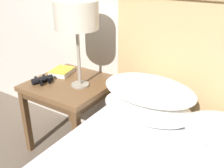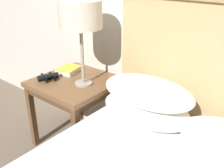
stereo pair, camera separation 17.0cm
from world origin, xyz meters
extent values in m
cube|color=brown|center=(-0.52, 0.79, 0.55)|extent=(0.58, 0.58, 0.04)
cube|color=brown|center=(-0.52, 0.79, 0.51)|extent=(0.55, 0.55, 0.05)
cube|color=brown|center=(-0.77, 0.53, 0.27)|extent=(0.04, 0.04, 0.53)
cube|color=brown|center=(-0.26, 0.53, 0.27)|extent=(0.04, 0.04, 0.53)
cube|color=brown|center=(-0.77, 1.04, 0.27)|extent=(0.04, 0.04, 0.53)
cube|color=brown|center=(-0.26, 1.04, 0.27)|extent=(0.04, 0.04, 0.53)
cube|color=white|center=(0.38, 0.68, 0.47)|extent=(1.12, 0.28, 0.01)
cube|color=tan|center=(0.38, 1.03, 0.60)|extent=(1.23, 0.06, 1.20)
ellipsoid|color=white|center=(0.11, 0.79, 0.54)|extent=(0.60, 0.36, 0.15)
ellipsoid|color=white|center=(0.12, 0.79, 0.67)|extent=(0.60, 0.36, 0.15)
cylinder|color=gray|center=(-0.41, 0.77, 0.58)|extent=(0.13, 0.13, 0.01)
cylinder|color=gray|center=(-0.41, 0.77, 0.79)|extent=(0.02, 0.02, 0.40)
cylinder|color=beige|center=(-0.41, 0.77, 1.08)|extent=(0.29, 0.29, 0.18)
cube|color=silver|center=(-0.68, 0.87, 0.59)|extent=(0.18, 0.21, 0.04)
cube|color=gold|center=(-0.68, 0.87, 0.61)|extent=(0.19, 0.22, 0.00)
cube|color=gold|center=(-0.75, 0.85, 0.59)|extent=(0.05, 0.18, 0.04)
cylinder|color=black|center=(-0.70, 0.64, 0.59)|extent=(0.07, 0.10, 0.04)
cylinder|color=black|center=(-0.66, 0.62, 0.59)|extent=(0.05, 0.03, 0.05)
cylinder|color=black|center=(-0.74, 0.65, 0.59)|extent=(0.04, 0.02, 0.04)
cylinder|color=black|center=(-0.68, 0.70, 0.59)|extent=(0.07, 0.10, 0.04)
cylinder|color=black|center=(-0.63, 0.68, 0.59)|extent=(0.05, 0.03, 0.05)
cylinder|color=black|center=(-0.72, 0.71, 0.59)|extent=(0.04, 0.02, 0.04)
cube|color=black|center=(-0.69, 0.67, 0.60)|extent=(0.07, 0.05, 0.01)
cylinder|color=black|center=(-0.69, 0.67, 0.60)|extent=(0.02, 0.02, 0.02)
camera|label=1|loc=(0.72, -0.56, 1.38)|focal=42.00mm
camera|label=2|loc=(0.86, -0.46, 1.38)|focal=42.00mm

